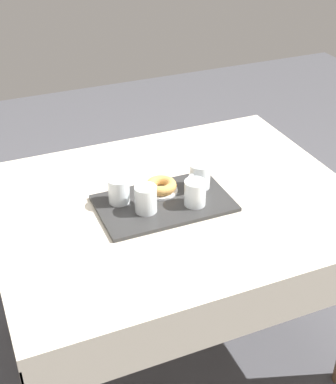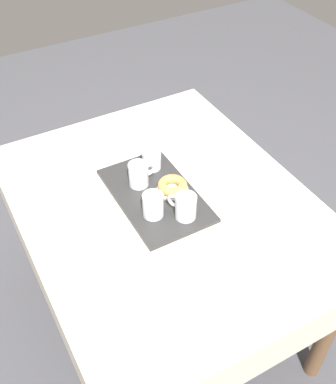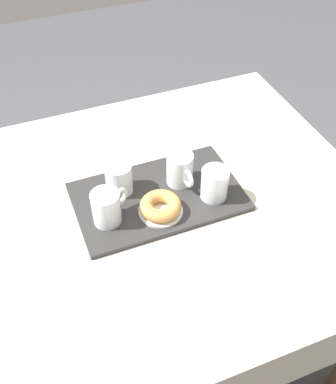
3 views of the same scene
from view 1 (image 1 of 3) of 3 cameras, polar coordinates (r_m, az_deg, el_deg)
name	(u,v)px [view 1 (image 1 of 3)]	position (r m, az deg, el deg)	size (l,w,h in m)	color
ground_plane	(173,346)	(2.42, 0.57, -15.78)	(6.00, 6.00, 0.00)	#47474C
dining_table	(174,220)	(1.98, 0.67, -2.91)	(1.28, 1.02, 0.75)	beige
serving_tray	(164,203)	(1.89, -0.44, -1.17)	(0.46, 0.28, 0.01)	#2D2D2D
tea_mug_left	(199,176)	(1.95, 3.30, 1.63)	(0.11, 0.08, 0.09)	white
tea_mug_right	(146,199)	(1.82, -2.36, -0.78)	(0.08, 0.11, 0.09)	white
water_glass_near	(195,194)	(1.86, 2.84, -0.21)	(0.07, 0.07, 0.09)	white
water_glass_far	(119,192)	(1.88, -5.15, 0.04)	(0.07, 0.07, 0.09)	white
donut_plate_left	(161,190)	(1.94, -0.72, 0.17)	(0.12, 0.12, 0.01)	white
sugar_donut_left	(161,185)	(1.93, -0.73, 0.70)	(0.11, 0.11, 0.04)	tan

